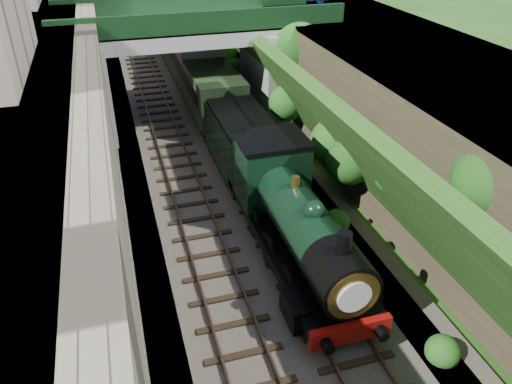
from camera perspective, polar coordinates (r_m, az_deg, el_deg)
trackbed at (r=28.95m, az=-5.73°, el=5.34°), size 10.00×90.00×0.20m
retaining_wall at (r=27.27m, az=-17.67°, el=10.15°), size 1.00×90.00×7.00m
street_plateau_left at (r=27.60m, az=-24.95°, el=8.95°), size 6.00×90.00×7.00m
street_plateau_right at (r=30.86m, az=11.92°, el=12.53°), size 8.00×90.00×6.25m
embankment_slope at (r=29.15m, az=3.86°, el=11.33°), size 4.82×90.42×6.43m
track_left at (r=28.63m, az=-9.68°, el=5.06°), size 2.50×90.00×0.20m
track_right at (r=29.11m, az=-3.43°, el=5.91°), size 2.50×90.00×0.20m
road_bridge at (r=31.42m, az=-5.91°, el=15.15°), size 16.00×6.40×7.25m
tree at (r=30.66m, az=4.34°, el=15.94°), size 3.60×3.80×6.60m
locomotive at (r=18.95m, az=4.49°, el=-3.25°), size 3.10×10.22×3.83m
tender at (r=25.17m, az=-1.45°, el=5.25°), size 2.70×6.00×3.05m
coach_front at (r=36.54m, az=-6.89°, el=14.02°), size 2.90×18.00×3.70m
coach_middle at (r=54.65m, az=-10.78°, el=19.32°), size 2.90×18.00×3.70m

